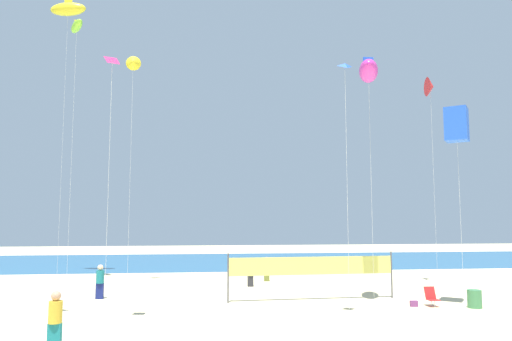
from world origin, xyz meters
The scene contains 17 objects.
ocean_band centered at (0.00, 31.70, 0.00)m, with size 120.00×20.00×0.01m, color #28608C.
beachgoer_teal_shirt centered at (-8.16, 9.81, 0.93)m, with size 0.40×0.40×1.74m.
beachgoer_sage_shirt centered at (0.05, 13.41, 0.85)m, with size 0.36×0.36×1.59m.
beachgoer_charcoal_shirt centered at (1.40, 15.83, 0.84)m, with size 0.36×0.36×1.58m.
beachgoer_mustard_shirt centered at (-7.58, -0.03, 0.97)m, with size 0.42×0.42×1.82m.
folding_beach_chair centered at (7.84, 5.81, 0.47)m, with size 0.52×0.65×0.89m.
trash_barrel centered at (9.61, 5.15, 0.41)m, with size 0.64×0.64×0.82m, color #3F7F4C.
volleyball_net centered at (2.65, 8.09, 1.64)m, with size 8.68×0.53×2.40m.
beach_handbag centered at (6.96, 5.80, 0.14)m, with size 0.35×0.17×0.28m, color #7A3872.
kite_blue_box centered at (8.99, 4.95, 8.56)m, with size 1.40×1.40×9.37m.
kite_magenta_inflatable centered at (5.11, 6.03, 11.36)m, with size 1.73×2.76×12.08m.
kite_magenta_diamond centered at (-6.56, 2.61, 10.14)m, with size 0.76×0.76×10.46m.
kite_blue_diamond centered at (2.80, 2.51, 10.18)m, with size 0.53×0.53×10.61m.
kite_lime_inflatable centered at (-11.44, 16.08, 16.99)m, with size 1.35×1.74×17.47m.
kite_yellow_inflatable centered at (-13.08, 19.78, 19.80)m, with size 2.95×1.64×20.57m.
kite_red_delta centered at (11.45, 12.13, 12.49)m, with size 0.61×1.27×13.12m.
kite_yellow_delta centered at (-7.42, 14.30, 14.05)m, with size 0.97×0.48×14.56m.
Camera 1 is at (-3.13, -16.09, 4.08)m, focal length 33.52 mm.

